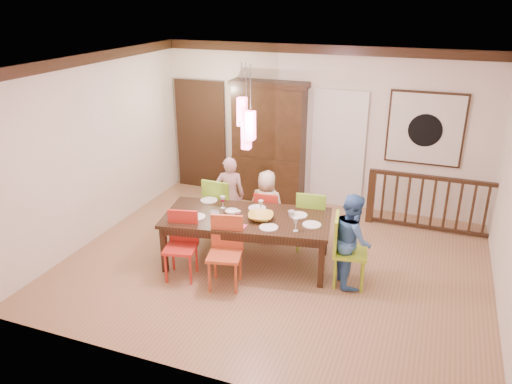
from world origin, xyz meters
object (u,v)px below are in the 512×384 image
(dining_table, at_px, (247,221))
(balustrade, at_px, (433,203))
(person_far_left, at_px, (230,195))
(person_far_mid, at_px, (267,205))
(chair_far_left, at_px, (221,202))
(person_end_right, at_px, (352,240))
(chair_end_right, at_px, (351,246))
(china_hutch, at_px, (269,142))

(dining_table, relative_size, balustrade, 1.18)
(dining_table, relative_size, person_far_left, 1.95)
(dining_table, xyz_separation_m, person_far_mid, (-0.01, 0.86, -0.10))
(chair_far_left, distance_m, person_end_right, 2.34)
(person_far_left, height_order, person_end_right, person_end_right)
(balustrade, xyz_separation_m, person_end_right, (-0.97, -2.09, 0.15))
(chair_end_right, relative_size, person_far_left, 0.77)
(chair_end_right, height_order, person_end_right, person_end_right)
(balustrade, bearing_deg, chair_end_right, -114.58)
(chair_end_right, bearing_deg, person_far_left, 58.08)
(china_hutch, height_order, balustrade, china_hutch)
(chair_far_left, relative_size, balustrade, 0.47)
(person_far_mid, bearing_deg, person_end_right, 147.94)
(chair_end_right, bearing_deg, dining_table, 79.67)
(balustrade, bearing_deg, person_end_right, -115.07)
(chair_end_right, relative_size, person_far_mid, 0.87)
(china_hutch, bearing_deg, person_end_right, -50.04)
(chair_end_right, distance_m, person_far_left, 2.35)
(person_end_right, bearing_deg, chair_far_left, 49.06)
(dining_table, distance_m, chair_end_right, 1.51)
(dining_table, relative_size, person_end_right, 1.94)
(dining_table, bearing_deg, person_far_mid, 80.22)
(china_hutch, xyz_separation_m, person_end_right, (2.04, -2.43, -0.48))
(person_far_left, bearing_deg, balustrade, -177.45)
(china_hutch, distance_m, person_end_right, 3.21)
(person_far_mid, bearing_deg, balustrade, -156.30)
(balustrade, xyz_separation_m, person_far_mid, (-2.48, -1.24, 0.07))
(dining_table, height_order, person_far_mid, person_far_mid)
(person_far_left, distance_m, person_far_mid, 0.65)
(chair_far_left, distance_m, chair_end_right, 2.35)
(chair_far_left, bearing_deg, chair_end_right, 163.36)
(dining_table, xyz_separation_m, person_end_right, (1.51, 0.01, -0.03))
(person_far_left, bearing_deg, chair_end_right, 138.19)
(china_hutch, relative_size, person_end_right, 1.74)
(chair_end_right, height_order, person_far_mid, person_far_mid)
(chair_far_left, height_order, chair_end_right, chair_far_left)
(person_far_left, bearing_deg, person_end_right, 139.31)
(person_far_left, bearing_deg, person_far_mid, 159.01)
(balustrade, bearing_deg, person_far_left, -158.97)
(dining_table, xyz_separation_m, person_far_left, (-0.65, 0.88, -0.03))
(dining_table, distance_m, person_far_mid, 0.86)
(chair_far_left, xyz_separation_m, chair_end_right, (2.23, -0.74, -0.01))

